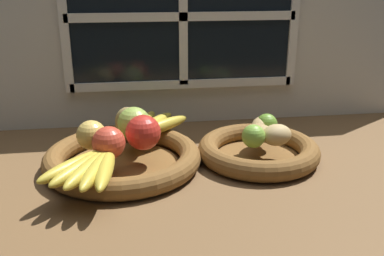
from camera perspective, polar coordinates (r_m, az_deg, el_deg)
ground_plane at (r=103.16cm, az=0.84°, el=-5.07°), size 140.00×90.00×3.00cm
back_wall at (r=123.94cm, az=-1.31°, el=13.28°), size 140.00×4.60×55.00cm
fruit_bowl_left at (r=99.25cm, az=-9.21°, el=-4.02°), size 35.82×35.82×4.79cm
fruit_bowl_right at (r=103.41cm, az=8.82°, el=-3.00°), size 28.91×28.91×4.79cm
apple_green_back at (r=101.78cm, az=-7.72°, el=0.60°), size 7.88×7.88×7.88cm
apple_red_front at (r=92.07cm, az=-11.04°, el=-1.95°), size 7.07×7.07×7.07cm
apple_golden_left at (r=97.83cm, az=-13.26°, el=-0.93°), size 6.68×6.68×6.68cm
apple_red_right at (r=95.64cm, az=-6.52°, el=-0.59°), size 7.93×7.93×7.93cm
pear_brown at (r=103.92cm, az=-8.52°, el=0.81°), size 7.50×6.86×7.33cm
banana_bunch_front at (r=86.25cm, az=-13.35°, el=-5.06°), size 15.52×20.27×3.17cm
banana_bunch_back at (r=108.26cm, az=-5.80°, el=0.51°), size 16.08×19.08×3.08cm
potato_back at (r=106.11cm, az=9.31°, el=0.34°), size 8.91×9.47×4.43cm
potato_large at (r=101.75cm, az=8.96°, el=-0.62°), size 9.40×9.09×4.03cm
potato_small at (r=99.77cm, az=11.21°, el=-0.90°), size 8.58×7.62×4.91cm
lime_near at (r=97.41cm, az=8.19°, el=-1.10°), size 5.36×5.36×5.36cm
lime_far at (r=105.81cm, az=9.92°, el=0.49°), size 5.28×5.28×5.28cm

